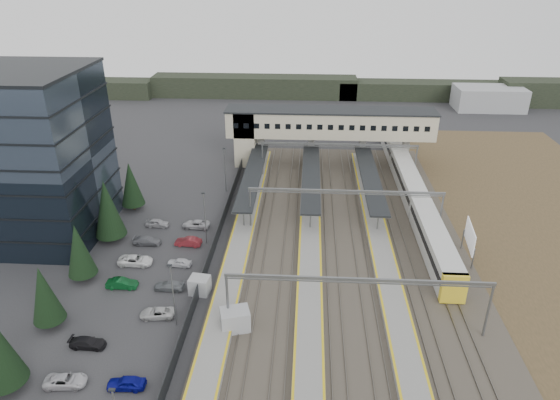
# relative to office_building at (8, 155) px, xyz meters

# --- Properties ---
(ground) EXTENTS (220.00, 220.00, 0.00)m
(ground) POSITION_rel_office_building_xyz_m (36.00, -12.00, -12.19)
(ground) COLOR #2B2B2D
(ground) RESTS_ON ground
(office_building) EXTENTS (24.30, 18.30, 24.30)m
(office_building) POSITION_rel_office_building_xyz_m (0.00, 0.00, 0.00)
(office_building) COLOR #3E4A5B
(office_building) RESTS_ON ground
(conifer_row) EXTENTS (4.42, 49.82, 9.50)m
(conifer_row) POSITION_rel_office_building_xyz_m (14.00, -15.86, -7.36)
(conifer_row) COLOR black
(conifer_row) RESTS_ON ground
(car_park) EXTENTS (10.47, 44.42, 1.29)m
(car_park) POSITION_rel_office_building_xyz_m (22.58, -16.83, -11.60)
(car_park) COLOR maroon
(car_park) RESTS_ON ground
(lampposts) EXTENTS (0.50, 53.25, 8.07)m
(lampposts) POSITION_rel_office_building_xyz_m (28.00, -10.75, -7.86)
(lampposts) COLOR slate
(lampposts) RESTS_ON ground
(fence) EXTENTS (0.08, 90.00, 2.00)m
(fence) POSITION_rel_office_building_xyz_m (29.50, -7.00, -11.19)
(fence) COLOR #26282B
(fence) RESTS_ON ground
(relay_cabin_near) EXTENTS (3.69, 3.12, 2.64)m
(relay_cabin_near) POSITION_rel_office_building_xyz_m (34.80, -20.45, -10.87)
(relay_cabin_near) COLOR #999B9D
(relay_cabin_near) RESTS_ON ground
(relay_cabin_far) EXTENTS (2.64, 2.30, 2.19)m
(relay_cabin_far) POSITION_rel_office_building_xyz_m (29.48, -13.91, -11.10)
(relay_cabin_far) COLOR #999B9D
(relay_cabin_far) RESTS_ON ground
(rail_corridor) EXTENTS (34.00, 90.00, 0.92)m
(rail_corridor) POSITION_rel_office_building_xyz_m (45.34, -7.00, -11.90)
(rail_corridor) COLOR #3C362D
(rail_corridor) RESTS_ON ground
(canopies) EXTENTS (23.10, 30.00, 3.28)m
(canopies) POSITION_rel_office_building_xyz_m (43.00, 15.00, -8.27)
(canopies) COLOR black
(canopies) RESTS_ON ground
(footbridge) EXTENTS (40.40, 6.40, 11.20)m
(footbridge) POSITION_rel_office_building_xyz_m (43.70, 30.00, -4.26)
(footbridge) COLOR beige
(footbridge) RESTS_ON ground
(gantries) EXTENTS (28.40, 62.28, 7.17)m
(gantries) POSITION_rel_office_building_xyz_m (48.00, -9.00, -6.20)
(gantries) COLOR slate
(gantries) RESTS_ON ground
(train) EXTENTS (3.06, 63.85, 3.85)m
(train) POSITION_rel_office_building_xyz_m (60.00, 17.02, -10.01)
(train) COLOR beige
(train) RESTS_ON ground
(billboard) EXTENTS (0.81, 6.05, 5.17)m
(billboard) POSITION_rel_office_building_xyz_m (64.47, -4.21, -8.71)
(billboard) COLOR slate
(billboard) RESTS_ON ground
(treeline_far) EXTENTS (170.00, 19.00, 7.00)m
(treeline_far) POSITION_rel_office_building_xyz_m (59.81, 80.28, -9.24)
(treeline_far) COLOR black
(treeline_far) RESTS_ON ground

